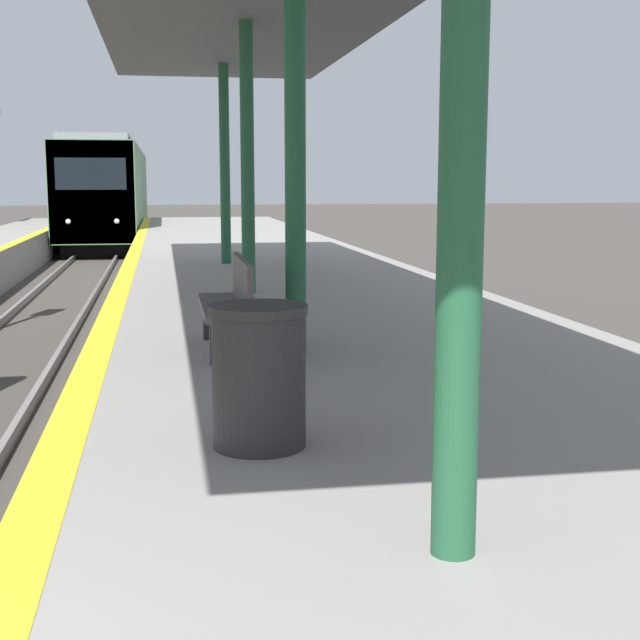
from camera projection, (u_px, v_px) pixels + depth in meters
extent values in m
cube|color=black|center=(112.00, 234.00, 41.23)|extent=(2.46, 20.52, 0.55)
cube|color=#477247|center=(110.00, 189.00, 40.92)|extent=(2.90, 22.80, 3.53)
cube|color=yellow|center=(92.00, 192.00, 29.90)|extent=(2.84, 0.16, 3.46)
cube|color=black|center=(91.00, 174.00, 29.75)|extent=(2.32, 0.06, 1.06)
cube|color=slate|center=(109.00, 147.00, 40.63)|extent=(2.46, 21.66, 0.24)
sphere|color=white|center=(68.00, 222.00, 29.86)|extent=(0.18, 0.18, 0.18)
sphere|color=white|center=(117.00, 221.00, 30.13)|extent=(0.18, 0.18, 0.18)
cylinder|color=#1E5133|center=(463.00, 107.00, 3.75)|extent=(0.20, 0.20, 3.97)
cylinder|color=#1E5133|center=(295.00, 148.00, 8.46)|extent=(0.20, 0.20, 3.97)
cylinder|color=#1E5133|center=(247.00, 160.00, 13.18)|extent=(0.20, 0.20, 3.97)
cylinder|color=#1E5133|center=(225.00, 165.00, 17.90)|extent=(0.20, 0.20, 3.97)
cylinder|color=#262628|center=(259.00, 381.00, 5.62)|extent=(0.59, 0.59, 0.85)
cylinder|color=#262626|center=(258.00, 310.00, 5.55)|extent=(0.62, 0.62, 0.06)
cube|color=#4C4C51|center=(224.00, 307.00, 8.79)|extent=(0.44, 1.69, 0.08)
cube|color=#4C4C51|center=(242.00, 281.00, 8.78)|extent=(0.06, 1.69, 0.44)
cube|color=#262628|center=(229.00, 343.00, 8.17)|extent=(0.35, 0.08, 0.40)
cube|color=#262628|center=(220.00, 321.00, 9.48)|extent=(0.35, 0.08, 0.40)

